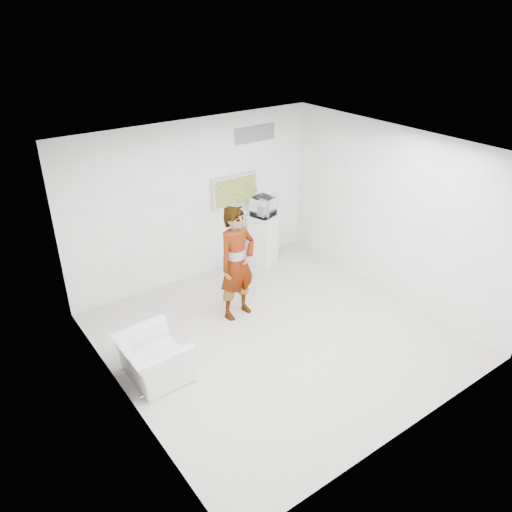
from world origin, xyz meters
The scene contains 10 objects.
room centered at (0.00, 0.00, 1.50)m, with size 5.01×5.01×3.00m.
tv centered at (0.85, 2.45, 1.55)m, with size 1.00×0.08×0.60m, color silver.
logo_decal centered at (1.35, 2.49, 2.55)m, with size 0.90×0.02×0.30m, color slate.
person centered at (-0.17, 0.88, 0.98)m, with size 0.71×0.47×1.95m, color silver.
armchair centered at (-2.02, 0.26, 0.32)m, with size 0.98×0.85×0.64m, color silver.
pedestal centered at (1.28, 2.12, 0.52)m, with size 0.50×0.50×1.04m, color silver.
floor_uplight centered at (0.79, 2.33, 0.15)m, with size 0.19×0.19×0.30m, color silver.
vitrine centered at (1.28, 2.12, 1.23)m, with size 0.38×0.38×0.38m, color silver.
console centered at (1.28, 2.12, 1.14)m, with size 0.05×0.15×0.21m, color silver.
wii_remote centered at (0.06, 1.06, 1.76)m, with size 0.04×0.16×0.04m, color silver.
Camera 1 is at (-4.09, -5.09, 4.81)m, focal length 35.00 mm.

